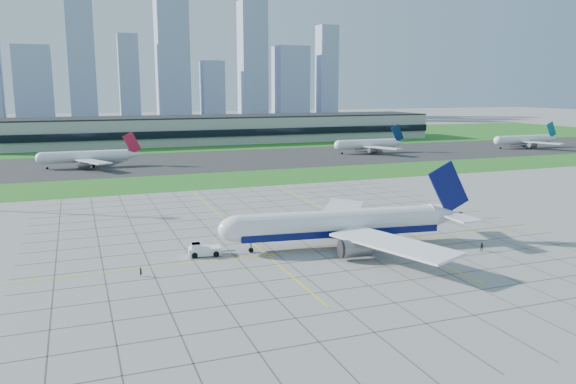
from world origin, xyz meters
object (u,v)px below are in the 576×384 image
object	(u,v)px
crew_near	(141,272)
distant_jet_2	(368,144)
pushback_tug	(203,250)
distant_jet_3	(524,140)
crew_far	(482,247)
airliner	(341,224)
distant_jet_1	(87,156)

from	to	relation	value
crew_near	distant_jet_2	distance (m)	198.51
pushback_tug	distant_jet_3	size ratio (longest dim) A/B	0.21
crew_near	distant_jet_3	distance (m)	262.31
crew_far	distant_jet_3	bearing A→B (deg)	90.46
distant_jet_2	crew_near	bearing A→B (deg)	-129.95
airliner	distant_jet_3	distance (m)	226.90
airliner	pushback_tug	distance (m)	28.07
distant_jet_2	distant_jet_1	bearing A→B (deg)	-177.54
distant_jet_1	distant_jet_2	bearing A→B (deg)	2.46
airliner	distant_jet_3	world-z (taller)	airliner
crew_near	distant_jet_1	size ratio (longest dim) A/B	0.04
crew_far	distant_jet_1	xyz separation A→B (m)	(-69.30, 155.12, 3.57)
airliner	crew_far	bearing A→B (deg)	-21.57
distant_jet_1	distant_jet_3	distance (m)	223.90
pushback_tug	distant_jet_2	world-z (taller)	distant_jet_2
distant_jet_1	airliner	bearing A→B (deg)	-72.38
pushback_tug	crew_far	distance (m)	54.54
pushback_tug	airliner	bearing A→B (deg)	-0.15
pushback_tug	distant_jet_2	bearing A→B (deg)	58.53
airliner	distant_jet_2	size ratio (longest dim) A/B	1.26
crew_far	distant_jet_1	world-z (taller)	distant_jet_1
pushback_tug	distant_jet_2	distance (m)	184.25
crew_near	crew_far	xyz separation A→B (m)	(64.44, -8.63, 0.11)
pushback_tug	crew_far	world-z (taller)	pushback_tug
pushback_tug	distant_jet_1	world-z (taller)	distant_jet_1
distant_jet_1	distant_jet_3	size ratio (longest dim) A/B	1.00
airliner	distant_jet_1	distance (m)	148.83
airliner	distant_jet_3	bearing A→B (deg)	45.09
crew_near	crew_far	bearing A→B (deg)	-50.19
distant_jet_3	pushback_tug	bearing A→B (deg)	-146.61
crew_far	distant_jet_1	distance (m)	169.93
distant_jet_2	distant_jet_3	world-z (taller)	same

